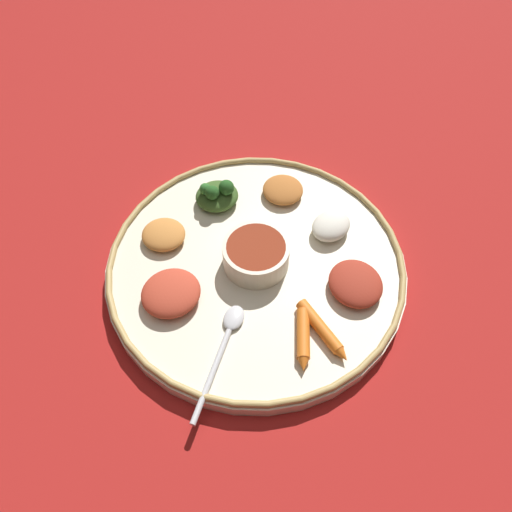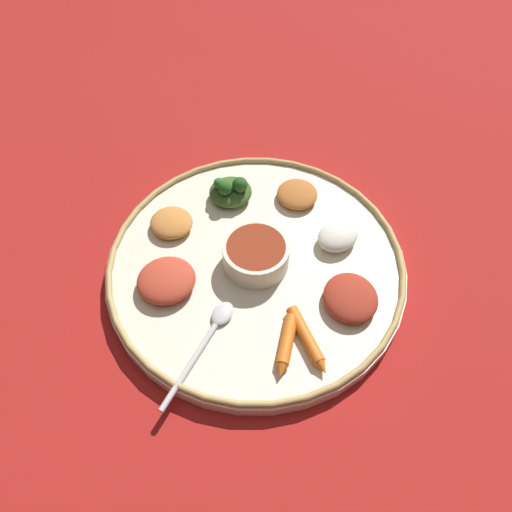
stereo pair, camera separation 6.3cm
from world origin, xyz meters
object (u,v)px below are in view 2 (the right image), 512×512
at_px(carrot_near_spoon, 286,345).
at_px(carrot_outer, 307,339).
at_px(center_bowl, 256,254).
at_px(spoon, 209,335).
at_px(greens_pile, 231,191).

bearing_deg(carrot_near_spoon, carrot_outer, 156.64).
bearing_deg(carrot_near_spoon, center_bowl, -113.06).
distance_m(spoon, greens_pile, 0.22).
xyz_separation_m(center_bowl, spoon, (0.11, 0.05, -0.02)).
distance_m(greens_pile, carrot_near_spoon, 0.24).
distance_m(greens_pile, carrot_outer, 0.25).
xyz_separation_m(spoon, carrot_outer, (-0.08, 0.08, 0.00)).
height_order(center_bowl, carrot_outer, center_bowl).
bearing_deg(carrot_outer, carrot_near_spoon, -23.36).
xyz_separation_m(spoon, greens_pile, (-0.15, -0.16, 0.01)).
bearing_deg(center_bowl, greens_pile, -111.57).
distance_m(spoon, carrot_outer, 0.11).
relative_size(spoon, greens_pile, 1.77).
distance_m(center_bowl, carrot_outer, 0.13).
bearing_deg(carrot_outer, greens_pile, -106.30).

